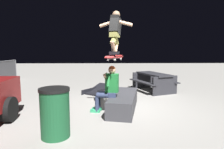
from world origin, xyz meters
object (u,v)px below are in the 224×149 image
(person_sitting_on_ledge, at_px, (108,87))
(picnic_table_back, at_px, (153,79))
(kicker_ramp, at_px, (99,91))
(trash_bin, at_px, (55,113))
(skateboard, at_px, (115,57))
(skater_airborne, at_px, (115,30))
(ledge_box_main, at_px, (124,102))

(person_sitting_on_ledge, height_order, picnic_table_back, person_sitting_on_ledge)
(kicker_ramp, relative_size, trash_bin, 1.45)
(skateboard, xyz_separation_m, skater_airborne, (0.05, -0.02, 0.69))
(trash_bin, bearing_deg, picnic_table_back, -34.96)
(kicker_ramp, xyz_separation_m, picnic_table_back, (0.22, -2.27, 0.44))
(ledge_box_main, height_order, trash_bin, trash_bin)
(skateboard, height_order, kicker_ramp, skateboard)
(person_sitting_on_ledge, bearing_deg, trash_bin, 145.05)
(skater_airborne, xyz_separation_m, picnic_table_back, (2.81, -1.72, -1.69))
(kicker_ramp, bearing_deg, ledge_box_main, -160.01)
(skater_airborne, distance_m, trash_bin, 2.52)
(person_sitting_on_ledge, bearing_deg, ledge_box_main, -60.78)
(kicker_ramp, relative_size, picnic_table_back, 0.68)
(picnic_table_back, bearing_deg, person_sitting_on_ledge, 145.03)
(skater_airborne, height_order, kicker_ramp, skater_airborne)
(person_sitting_on_ledge, distance_m, trash_bin, 1.83)
(person_sitting_on_ledge, distance_m, kicker_ramp, 2.60)
(person_sitting_on_ledge, xyz_separation_m, skater_airborne, (-0.10, -0.18, 1.49))
(skateboard, bearing_deg, skater_airborne, -18.56)
(ledge_box_main, xyz_separation_m, kicker_ramp, (2.25, 0.82, -0.16))
(kicker_ramp, height_order, trash_bin, trash_bin)
(ledge_box_main, xyz_separation_m, picnic_table_back, (2.47, -1.46, 0.28))
(ledge_box_main, distance_m, picnic_table_back, 2.88)
(picnic_table_back, bearing_deg, trash_bin, 145.04)
(ledge_box_main, bearing_deg, skateboard, 145.01)
(ledge_box_main, relative_size, skater_airborne, 1.84)
(skateboard, xyz_separation_m, trash_bin, (-1.34, 1.21, -1.02))
(ledge_box_main, height_order, skateboard, skateboard)
(ledge_box_main, distance_m, trash_bin, 2.30)
(skateboard, bearing_deg, picnic_table_back, -31.20)
(ledge_box_main, xyz_separation_m, person_sitting_on_ledge, (-0.25, 0.44, 0.48))
(trash_bin, bearing_deg, ledge_box_main, -40.49)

